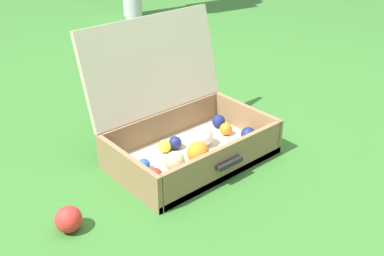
# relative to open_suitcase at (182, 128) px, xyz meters

# --- Properties ---
(ground_plane) EXTENTS (16.00, 16.00, 0.00)m
(ground_plane) POSITION_rel_open_suitcase_xyz_m (0.00, -0.12, -0.11)
(ground_plane) COLOR #336B28
(open_suitcase) EXTENTS (0.58, 0.48, 0.48)m
(open_suitcase) POSITION_rel_open_suitcase_xyz_m (0.00, 0.00, 0.00)
(open_suitcase) COLOR beige
(open_suitcase) RESTS_ON ground
(stray_ball_on_grass) EXTENTS (0.08, 0.08, 0.08)m
(stray_ball_on_grass) POSITION_rel_open_suitcase_xyz_m (-0.53, -0.12, -0.07)
(stray_ball_on_grass) COLOR red
(stray_ball_on_grass) RESTS_ON ground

